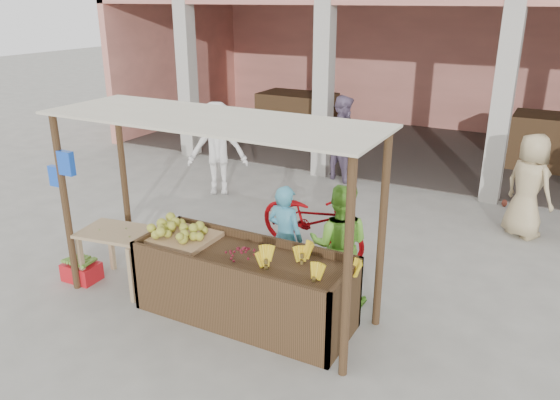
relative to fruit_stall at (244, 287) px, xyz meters
The scene contains 18 objects.
ground 0.64m from the fruit_stall, behind, with size 60.00×60.00×0.00m, color gray.
market_building 9.23m from the fruit_stall, 92.86° to the left, with size 14.40×6.40×4.20m.
fruit_stall is the anchor object (origin of this frame).
stall_awning 1.66m from the fruit_stall, behind, with size 4.09×1.35×2.39m.
banana_heap 0.93m from the fruit_stall, ahead, with size 1.01×0.55×0.18m, color yellow, non-canonical shape.
melon_tray 1.05m from the fruit_stall, behind, with size 0.80×0.69×0.21m.
berry_heap 0.48m from the fruit_stall, 28.16° to the right, with size 0.48×0.40×0.15m, color maroon.
side_table 1.89m from the fruit_stall, behind, with size 1.06×0.79×0.79m.
papaya_pile 1.93m from the fruit_stall, behind, with size 0.64×0.36×0.18m, color #4D8029, non-canonical shape.
red_crate 2.48m from the fruit_stall, behind, with size 0.47×0.34×0.24m, color red.
plantain_bundle 2.47m from the fruit_stall, behind, with size 0.38×0.26×0.08m, color #629536, non-canonical shape.
produce_sacks 6.03m from the fruit_stall, 66.77° to the left, with size 0.88×0.66×0.53m.
vendor_blue 0.98m from the fruit_stall, 85.33° to the left, with size 0.57×0.42×1.51m, color #49A0C0.
vendor_green 1.29m from the fruit_stall, 46.20° to the left, with size 0.79×0.46×1.65m, color #65AF30.
motorcycle 2.05m from the fruit_stall, 91.94° to the left, with size 1.99×0.69×1.04m, color #880408.
shopper_a 4.56m from the fruit_stall, 127.93° to the left, with size 1.25×0.63×1.95m, color silver.
shopper_c 5.01m from the fruit_stall, 57.06° to the left, with size 0.90×0.59×1.87m, color tan.
shopper_f 5.69m from the fruit_stall, 100.33° to the left, with size 0.95×0.55×1.95m, color gray.
Camera 1 is at (3.56, -4.85, 3.64)m, focal length 35.00 mm.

